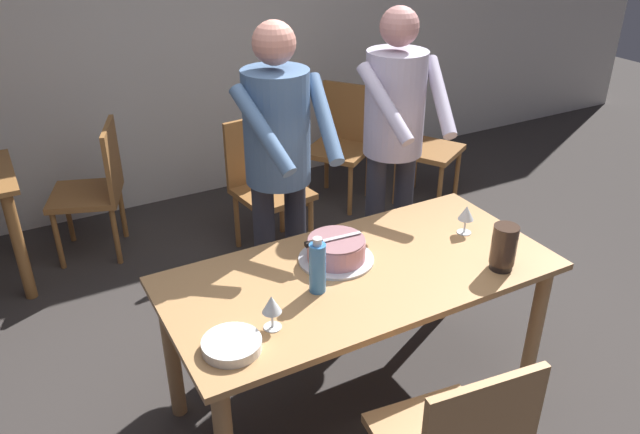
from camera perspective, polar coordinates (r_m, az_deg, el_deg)
The scene contains 16 objects.
ground_plane at distance 3.23m, azimuth 3.28°, elevation -16.13°, with size 14.00×14.00×0.00m, color #383330.
back_wall at distance 4.87m, azimuth -13.80°, elevation 16.67°, with size 10.00×0.12×2.70m, color silver.
main_dining_table at distance 2.82m, azimuth 3.63°, elevation -6.72°, with size 1.72×0.82×0.75m.
cake_on_platter at distance 2.80m, azimuth 1.48°, elevation -3.05°, with size 0.34×0.34×0.11m.
cake_knife at distance 2.74m, azimuth 0.15°, elevation -2.21°, with size 0.27×0.04×0.02m.
plate_stack at distance 2.34m, azimuth -8.01°, elevation -11.42°, with size 0.22×0.22×0.04m.
wine_glass_near at distance 2.37m, azimuth -4.41°, elevation -8.00°, with size 0.08×0.08×0.14m.
wine_glass_far at distance 3.07m, azimuth 13.14°, elevation 0.28°, with size 0.08×0.08×0.14m.
water_bottle at distance 2.56m, azimuth -0.23°, elevation -4.56°, with size 0.07×0.07×0.25m.
hurricane_lamp at distance 2.82m, azimuth 16.35°, elevation -2.66°, with size 0.11×0.11×0.21m.
person_cutting_cake at distance 3.05m, azimuth -3.78°, elevation 5.44°, with size 0.47×0.55×1.72m.
person_standing_beside at distance 3.41m, azimuth 6.76°, elevation 7.76°, with size 0.46×0.57×1.72m.
background_chair_0 at distance 4.21m, azimuth -4.93°, elevation 3.28°, with size 0.49×0.49×0.90m.
background_chair_1 at distance 4.38m, azimuth -19.66°, elevation 2.68°, with size 0.56×0.56×0.90m.
background_chair_2 at distance 4.90m, azimuth 2.04°, elevation 7.04°, with size 0.61×0.61×0.90m.
background_chair_3 at distance 4.94m, azimuth 9.11°, elevation 6.86°, with size 0.60×0.60×0.90m.
Camera 1 is at (-1.27, -1.94, 2.24)m, focal length 35.24 mm.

